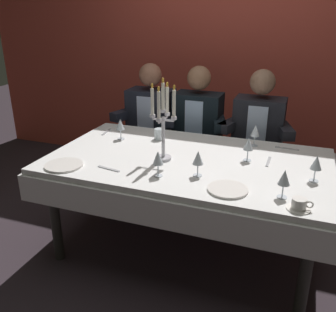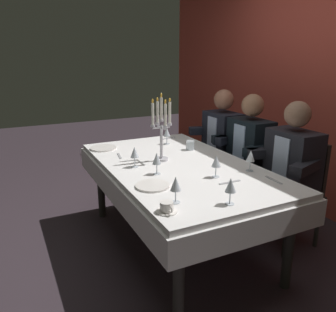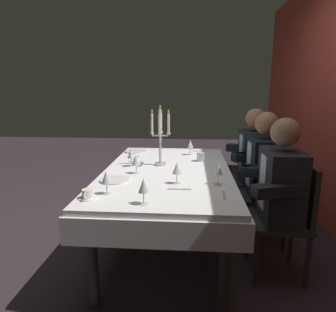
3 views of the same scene
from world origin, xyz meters
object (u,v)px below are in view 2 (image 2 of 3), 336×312
dinner_plate_0 (103,148)px  wine_glass_6 (231,186)px  wine_glass_1 (216,162)px  wine_glass_3 (176,185)px  dining_table (178,178)px  seated_diner_2 (293,162)px  coffee_cup_0 (167,208)px  water_tumbler_0 (190,145)px  seated_diner_1 (250,147)px  candelabra (161,130)px  wine_glass_4 (167,133)px  dinner_plate_1 (152,186)px  seated_diner_0 (223,137)px  wine_glass_5 (251,156)px  wine_glass_0 (157,159)px  wine_glass_2 (135,153)px

dinner_plate_0 → wine_glass_6: wine_glass_6 is taller
wine_glass_1 → wine_glass_3: same height
dining_table → seated_diner_2: seated_diner_2 is taller
wine_glass_3 → coffee_cup_0: wine_glass_3 is taller
water_tumbler_0 → seated_diner_1: bearing=75.5°
seated_diner_2 → dining_table: bearing=-112.2°
dining_table → candelabra: bearing=-153.1°
wine_glass_4 → dinner_plate_1: bearing=-30.9°
dinner_plate_0 → seated_diner_1: 1.41m
dining_table → seated_diner_0: 1.10m
wine_glass_3 → wine_glass_6: (0.16, 0.28, 0.00)m
wine_glass_1 → dinner_plate_0: bearing=-155.1°
wine_glass_4 → wine_glass_3: bearing=-23.9°
wine_glass_3 → seated_diner_0: bearing=136.1°
candelabra → wine_glass_1: size_ratio=3.39×
wine_glass_5 → coffee_cup_0: size_ratio=1.24×
dinner_plate_1 → seated_diner_1: 1.38m
wine_glass_0 → coffee_cup_0: size_ratio=1.24×
wine_glass_3 → seated_diner_2: bearing=103.2°
dinner_plate_1 → wine_glass_3: wine_glass_3 is taller
wine_glass_5 → wine_glass_6: 0.65m
dinner_plate_0 → wine_glass_5: (1.11, 0.82, 0.11)m
dining_table → coffee_cup_0: (0.75, -0.47, 0.15)m
seated_diner_1 → wine_glass_2: bearing=-85.4°
wine_glass_2 → seated_diner_2: seated_diner_2 is taller
coffee_cup_0 → seated_diner_0: 1.94m
wine_glass_4 → water_tumbler_0: 0.31m
dinner_plate_1 → wine_glass_4: bearing=149.1°
wine_glass_4 → seated_diner_2: bearing=35.0°
dinner_plate_1 → wine_glass_0: (-0.22, 0.13, 0.11)m
wine_glass_1 → wine_glass_4: same height
candelabra → wine_glass_1: 0.59m
wine_glass_6 → water_tumbler_0: wine_glass_6 is taller
candelabra → wine_glass_1: candelabra is taller
dinner_plate_0 → water_tumbler_0: (0.38, 0.72, 0.04)m
dinner_plate_1 → water_tumbler_0: bearing=135.2°
wine_glass_0 → wine_glass_1: (0.25, 0.35, 0.00)m
candelabra → seated_diner_0: bearing=117.2°
dinner_plate_0 → water_tumbler_0: bearing=61.8°
seated_diner_2 → seated_diner_1: bearing=180.0°
wine_glass_6 → seated_diner_0: (-1.46, 0.97, -0.12)m
dining_table → wine_glass_2: (-0.08, -0.34, 0.23)m
dinner_plate_1 → wine_glass_5: size_ratio=1.41×
seated_diner_2 → candelabra: bearing=-118.0°
dinner_plate_1 → wine_glass_1: 0.50m
candelabra → wine_glass_4: bearing=149.2°
seated_diner_1 → coffee_cup_0: bearing=-55.5°
dinner_plate_0 → coffee_cup_0: coffee_cup_0 is taller
wine_glass_6 → seated_diner_2: size_ratio=0.13×
wine_glass_5 → candelabra: bearing=-138.1°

